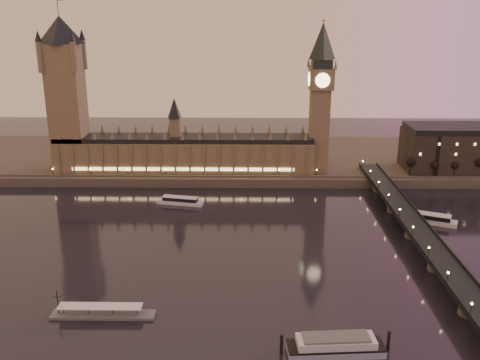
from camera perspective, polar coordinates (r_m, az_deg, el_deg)
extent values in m
plane|color=black|center=(269.56, -0.20, -7.63)|extent=(700.00, 700.00, 0.00)
cube|color=#423D35|center=(424.60, 4.25, 2.28)|extent=(560.00, 130.00, 6.00)
cube|color=brown|center=(380.30, -5.92, 2.60)|extent=(180.00, 26.00, 22.00)
cube|color=black|center=(377.25, -5.98, 4.44)|extent=(180.00, 22.00, 3.20)
cube|color=#FFCC7F|center=(369.01, -6.13, 1.15)|extent=(153.00, 0.25, 2.20)
cube|color=brown|center=(390.83, -17.90, 7.21)|extent=(22.00, 22.00, 88.00)
cone|color=black|center=(385.58, -18.66, 14.96)|extent=(31.68, 31.68, 18.00)
cylinder|color=black|center=(385.40, -18.89, 17.18)|extent=(0.44, 0.44, 12.00)
cube|color=brown|center=(376.71, 8.40, 5.17)|extent=(13.00, 13.00, 58.00)
cube|color=brown|center=(370.74, 8.65, 10.61)|extent=(16.00, 16.00, 14.00)
cylinder|color=#FFEAA5|center=(362.69, 8.82, 10.45)|extent=(9.60, 0.35, 9.60)
cylinder|color=#FFEAA5|center=(369.73, 7.37, 10.65)|extent=(0.35, 9.60, 9.60)
cube|color=black|center=(369.68, 8.72, 12.15)|extent=(13.00, 13.00, 6.00)
cone|color=black|center=(368.61, 8.83, 14.47)|extent=(17.68, 17.68, 24.00)
sphere|color=gold|center=(368.17, 8.93, 16.49)|extent=(2.00, 2.00, 2.00)
cube|color=black|center=(280.25, 19.06, -5.85)|extent=(13.00, 260.00, 2.00)
cube|color=black|center=(277.78, 17.85, -5.60)|extent=(0.60, 260.00, 1.00)
cube|color=black|center=(281.72, 20.32, -5.53)|extent=(0.60, 260.00, 1.00)
cylinder|color=black|center=(384.88, 17.83, 0.97)|extent=(0.70, 0.70, 8.63)
sphere|color=black|center=(383.68, 17.90, 1.62)|extent=(5.75, 5.75, 5.75)
cylinder|color=black|center=(389.56, 19.95, 0.95)|extent=(0.70, 0.70, 8.63)
sphere|color=black|center=(388.37, 20.02, 1.59)|extent=(5.75, 5.75, 5.75)
cylinder|color=black|center=(394.75, 22.01, 0.93)|extent=(0.70, 0.70, 8.63)
sphere|color=black|center=(393.58, 22.09, 1.56)|extent=(5.75, 5.75, 5.75)
cylinder|color=black|center=(400.45, 24.02, 0.91)|extent=(0.70, 0.70, 8.63)
sphere|color=black|center=(399.29, 24.10, 1.53)|extent=(5.75, 5.75, 5.75)
cube|color=silver|center=(334.93, -6.39, -2.38)|extent=(29.88, 12.18, 2.14)
cube|color=black|center=(334.21, -6.40, -2.03)|extent=(22.22, 9.51, 2.14)
cube|color=silver|center=(333.79, -6.41, -1.83)|extent=(22.84, 9.88, 0.39)
cube|color=silver|center=(322.52, 19.56, -4.10)|extent=(30.10, 18.66, 2.51)
cube|color=black|center=(321.64, 19.60, -3.68)|extent=(22.51, 14.35, 2.51)
cube|color=silver|center=(321.13, 19.63, -3.44)|extent=(23.17, 14.86, 0.46)
cube|color=#99A4C3|center=(199.72, 10.14, -17.36)|extent=(34.53, 11.99, 2.76)
cube|color=black|center=(198.79, 10.17, -16.98)|extent=(34.53, 11.99, 0.53)
cube|color=silver|center=(197.87, 10.20, -16.58)|extent=(28.11, 10.47, 2.76)
cube|color=#595B5E|center=(196.90, 10.22, -16.16)|extent=(23.80, 9.10, 0.74)
cylinder|color=black|center=(196.04, 4.45, -17.06)|extent=(1.17, 1.17, 7.21)
cylinder|color=black|center=(204.25, 15.56, -16.16)|extent=(1.17, 1.17, 7.21)
cube|color=#595B5E|center=(223.71, -14.39, -13.75)|extent=(40.70, 6.78, 1.16)
cube|color=silver|center=(222.02, -14.71, -12.89)|extent=(32.95, 5.81, 0.29)
cylinder|color=black|center=(226.08, -18.86, -12.24)|extent=(0.39, 0.39, 9.69)
cylinder|color=black|center=(224.92, -18.93, -11.70)|extent=(3.88, 0.23, 0.23)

